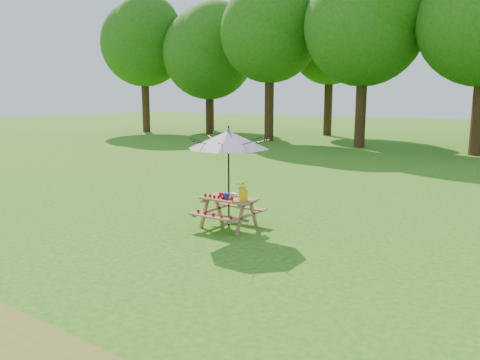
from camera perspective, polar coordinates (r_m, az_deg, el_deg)
The scene contains 6 objects.
ground at distance 7.30m, azimuth -2.18°, elevation -12.96°, with size 120.00×120.00×0.00m, color #216E15.
picnic_table at distance 10.35m, azimuth -1.38°, elevation -4.05°, with size 1.20×1.32×0.67m.
patio_umbrella at distance 10.08m, azimuth -1.41°, elevation 4.92°, with size 2.34×2.34×2.25m.
produce_bins at distance 10.30m, azimuth -1.62°, elevation -1.86°, with size 0.32×0.44×0.13m.
tomatoes_row at distance 10.21m, azimuth -2.65°, elevation -2.08°, with size 0.77×0.13×0.07m, color red, non-canonical shape.
flower_bucket at distance 10.03m, azimuth 0.38°, elevation -1.13°, with size 0.33×0.30×0.44m.
Camera 1 is at (4.04, -5.36, 2.86)m, focal length 35.00 mm.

